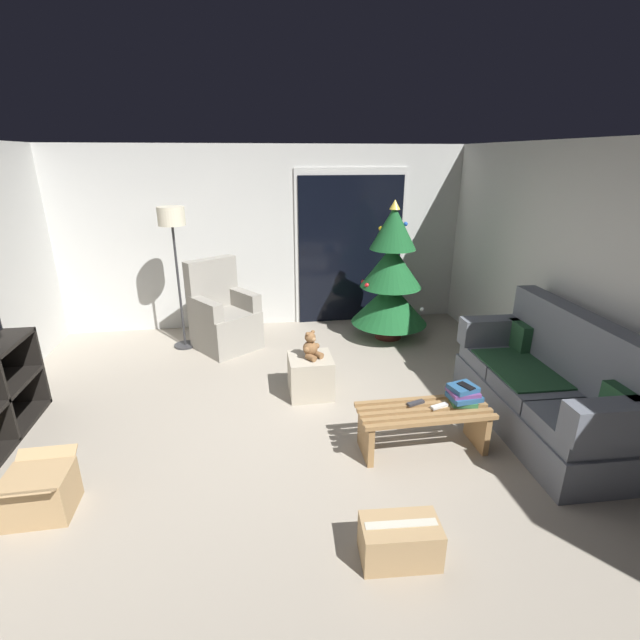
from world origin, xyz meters
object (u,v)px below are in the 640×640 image
object	(u,v)px
remote_white	(439,406)
cell_phone	(466,386)
floor_lamp	(173,230)
teddy_bear_chestnut	(311,347)
couch	(548,388)
ottoman	(310,376)
remote_graphite	(416,403)
coffee_table	(423,422)
cardboard_box_open_near_shelf	(40,493)
cardboard_box_taped_mid_floor	(400,541)
book_stack	(463,394)
christmas_tree	(391,279)
armchair	(223,317)

from	to	relation	value
remote_white	cell_phone	world-z (taller)	cell_phone
floor_lamp	teddy_bear_chestnut	world-z (taller)	floor_lamp
remote_white	couch	bearing A→B (deg)	80.63
ottoman	remote_graphite	bearing A→B (deg)	-53.29
floor_lamp	coffee_table	bearing A→B (deg)	-49.09
cardboard_box_open_near_shelf	cardboard_box_taped_mid_floor	xyz separation A→B (m)	(2.33, -0.75, -0.03)
coffee_table	cardboard_box_open_near_shelf	world-z (taller)	coffee_table
teddy_bear_chestnut	cardboard_box_open_near_shelf	bearing A→B (deg)	-146.46
book_stack	cardboard_box_taped_mid_floor	bearing A→B (deg)	-129.37
christmas_tree	floor_lamp	world-z (taller)	christmas_tree
armchair	cardboard_box_open_near_shelf	distance (m)	3.03
ottoman	remote_white	bearing A→B (deg)	-49.58
teddy_bear_chestnut	ottoman	bearing A→B (deg)	126.27
coffee_table	cell_phone	bearing A→B (deg)	6.26
armchair	ottoman	world-z (taller)	armchair
couch	coffee_table	bearing A→B (deg)	-173.23
christmas_tree	cardboard_box_taped_mid_floor	world-z (taller)	christmas_tree
coffee_table	ottoman	xyz separation A→B (m)	(-0.80, 1.09, -0.05)
couch	book_stack	size ratio (longest dim) A/B	7.19
couch	teddy_bear_chestnut	world-z (taller)	couch
coffee_table	armchair	world-z (taller)	armchair
book_stack	ottoman	xyz separation A→B (m)	(-1.15, 1.04, -0.26)
cell_phone	cardboard_box_taped_mid_floor	bearing A→B (deg)	-152.21
christmas_tree	teddy_bear_chestnut	size ratio (longest dim) A/B	6.44
book_stack	christmas_tree	world-z (taller)	christmas_tree
christmas_tree	armchair	bearing A→B (deg)	179.47
coffee_table	floor_lamp	world-z (taller)	floor_lamp
coffee_table	armchair	bearing A→B (deg)	124.63
couch	cardboard_box_open_near_shelf	bearing A→B (deg)	-173.88
floor_lamp	remote_graphite	bearing A→B (deg)	-48.80
couch	cell_phone	world-z (taller)	couch
coffee_table	remote_graphite	bearing A→B (deg)	120.36
remote_graphite	teddy_bear_chestnut	world-z (taller)	teddy_bear_chestnut
coffee_table	cardboard_box_taped_mid_floor	bearing A→B (deg)	-117.39
couch	remote_graphite	xyz separation A→B (m)	(-1.25, -0.06, 0.00)
coffee_table	remote_white	bearing A→B (deg)	0.50
ottoman	teddy_bear_chestnut	xyz separation A→B (m)	(0.01, -0.01, 0.33)
book_stack	cardboard_box_open_near_shelf	distance (m)	3.25
ottoman	teddy_bear_chestnut	world-z (taller)	teddy_bear_chestnut
coffee_table	christmas_tree	size ratio (longest dim) A/B	0.60
coffee_table	remote_white	size ratio (longest dim) A/B	7.05
cell_phone	floor_lamp	world-z (taller)	floor_lamp
christmas_tree	ottoman	world-z (taller)	christmas_tree
teddy_bear_chestnut	cardboard_box_taped_mid_floor	world-z (taller)	teddy_bear_chestnut
armchair	ottoman	xyz separation A→B (m)	(0.93, -1.42, -0.19)
coffee_table	cardboard_box_taped_mid_floor	world-z (taller)	coffee_table
book_stack	cardboard_box_open_near_shelf	world-z (taller)	book_stack
couch	armchair	xyz separation A→B (m)	(-2.94, 2.37, 0.00)
floor_lamp	cardboard_box_open_near_shelf	bearing A→B (deg)	-102.05
cardboard_box_open_near_shelf	ottoman	bearing A→B (deg)	33.78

